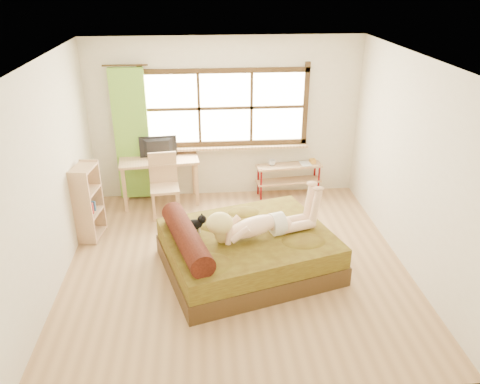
{
  "coord_description": "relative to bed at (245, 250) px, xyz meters",
  "views": [
    {
      "loc": [
        -0.4,
        -5.32,
        3.6
      ],
      "look_at": [
        0.07,
        0.2,
        0.97
      ],
      "focal_mm": 35.0,
      "sensor_mm": 36.0,
      "label": 1
    }
  ],
  "objects": [
    {
      "name": "floor",
      "position": [
        -0.1,
        0.14,
        -0.29
      ],
      "size": [
        4.5,
        4.5,
        0.0
      ],
      "primitive_type": "plane",
      "color": "#9E754C",
      "rests_on": "ground"
    },
    {
      "name": "ceiling",
      "position": [
        -0.1,
        0.14,
        2.41
      ],
      "size": [
        4.5,
        4.5,
        0.0
      ],
      "primitive_type": "plane",
      "rotation": [
        3.14,
        0.0,
        0.0
      ],
      "color": "white",
      "rests_on": "wall_back"
    },
    {
      "name": "wall_back",
      "position": [
        -0.1,
        2.39,
        1.06
      ],
      "size": [
        4.5,
        0.0,
        4.5
      ],
      "primitive_type": "plane",
      "rotation": [
        1.57,
        0.0,
        0.0
      ],
      "color": "silver",
      "rests_on": "floor"
    },
    {
      "name": "wall_front",
      "position": [
        -0.1,
        -2.11,
        1.06
      ],
      "size": [
        4.5,
        0.0,
        4.5
      ],
      "primitive_type": "plane",
      "rotation": [
        -1.57,
        0.0,
        0.0
      ],
      "color": "silver",
      "rests_on": "floor"
    },
    {
      "name": "wall_left",
      "position": [
        -2.35,
        0.14,
        1.06
      ],
      "size": [
        0.0,
        4.5,
        4.5
      ],
      "primitive_type": "plane",
      "rotation": [
        1.57,
        0.0,
        1.57
      ],
      "color": "silver",
      "rests_on": "floor"
    },
    {
      "name": "wall_right",
      "position": [
        2.15,
        0.14,
        1.06
      ],
      "size": [
        0.0,
        4.5,
        4.5
      ],
      "primitive_type": "plane",
      "rotation": [
        1.57,
        0.0,
        -1.57
      ],
      "color": "silver",
      "rests_on": "floor"
    },
    {
      "name": "window",
      "position": [
        -0.1,
        2.36,
        1.22
      ],
      "size": [
        2.8,
        0.16,
        1.46
      ],
      "color": "#FFEDBF",
      "rests_on": "wall_back"
    },
    {
      "name": "curtain",
      "position": [
        -1.65,
        2.27,
        0.86
      ],
      "size": [
        0.55,
        0.1,
        2.2
      ],
      "primitive_type": "cube",
      "color": "olive",
      "rests_on": "wall_back"
    },
    {
      "name": "bed",
      "position": [
        0.0,
        0.0,
        0.0
      ],
      "size": [
        2.49,
        2.2,
        0.8
      ],
      "rotation": [
        0.0,
        0.0,
        0.28
      ],
      "color": "#372710",
      "rests_on": "floor"
    },
    {
      "name": "woman",
      "position": [
        0.2,
        -0.04,
        0.56
      ],
      "size": [
        1.53,
        0.82,
        0.63
      ],
      "primitive_type": null,
      "rotation": [
        0.0,
        0.0,
        0.28
      ],
      "color": "beige",
      "rests_on": "bed"
    },
    {
      "name": "kitten",
      "position": [
        -0.67,
        0.11,
        0.37
      ],
      "size": [
        0.34,
        0.21,
        0.25
      ],
      "primitive_type": null,
      "rotation": [
        0.0,
        0.0,
        0.28
      ],
      "color": "black",
      "rests_on": "bed"
    },
    {
      "name": "desk",
      "position": [
        -1.23,
        2.09,
        0.41
      ],
      "size": [
        1.34,
        0.72,
        0.8
      ],
      "rotation": [
        0.0,
        0.0,
        0.11
      ],
      "color": "tan",
      "rests_on": "floor"
    },
    {
      "name": "monitor",
      "position": [
        -1.23,
        2.14,
        0.69
      ],
      "size": [
        0.62,
        0.15,
        0.35
      ],
      "primitive_type": "imported",
      "rotation": [
        0.0,
        0.0,
        3.25
      ],
      "color": "black",
      "rests_on": "desk"
    },
    {
      "name": "chair",
      "position": [
        -1.14,
        1.73,
        0.27
      ],
      "size": [
        0.49,
        0.49,
        1.0
      ],
      "rotation": [
        0.0,
        0.0,
        0.11
      ],
      "color": "tan",
      "rests_on": "floor"
    },
    {
      "name": "pipe_shelf",
      "position": [
        0.99,
        2.21,
        0.13
      ],
      "size": [
        1.15,
        0.4,
        0.64
      ],
      "rotation": [
        0.0,
        0.0,
        0.1
      ],
      "color": "tan",
      "rests_on": "floor"
    },
    {
      "name": "cup",
      "position": [
        0.68,
        2.21,
        0.33
      ],
      "size": [
        0.13,
        0.13,
        0.1
      ],
      "primitive_type": "imported",
      "rotation": [
        0.0,
        0.0,
        0.1
      ],
      "color": "gray",
      "rests_on": "pipe_shelf"
    },
    {
      "name": "book",
      "position": [
        1.18,
        2.21,
        0.29
      ],
      "size": [
        0.2,
        0.25,
        0.02
      ],
      "primitive_type": "imported",
      "rotation": [
        0.0,
        0.0,
        0.1
      ],
      "color": "gray",
      "rests_on": "pipe_shelf"
    },
    {
      "name": "bookshelf",
      "position": [
        -2.18,
        1.02,
        0.29
      ],
      "size": [
        0.35,
        0.53,
        1.13
      ],
      "rotation": [
        0.0,
        0.0,
        -0.15
      ],
      "color": "tan",
      "rests_on": "floor"
    }
  ]
}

